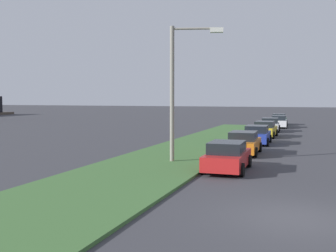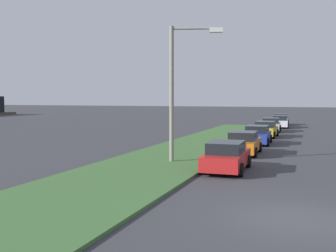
{
  "view_description": "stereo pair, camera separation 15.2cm",
  "coord_description": "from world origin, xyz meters",
  "px_view_note": "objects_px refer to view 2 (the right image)",
  "views": [
    {
      "loc": [
        -12.64,
        -0.41,
        3.63
      ],
      "look_at": [
        13.0,
        8.71,
        1.73
      ],
      "focal_mm": 43.65,
      "sensor_mm": 36.0,
      "label": 1
    },
    {
      "loc": [
        -12.59,
        -0.56,
        3.63
      ],
      "look_at": [
        13.0,
        8.71,
        1.73
      ],
      "focal_mm": 43.65,
      "sensor_mm": 36.0,
      "label": 2
    }
  ],
  "objects_px": {
    "parked_car_yellow": "(266,129)",
    "parked_car_silver": "(271,125)",
    "streetlight": "(178,84)",
    "parked_car_red": "(226,157)",
    "parked_car_white": "(280,122)",
    "parked_car_orange": "(244,143)",
    "parked_car_blue": "(257,135)",
    "parked_car_green": "(281,120)"
  },
  "relations": [
    {
      "from": "parked_car_red",
      "to": "parked_car_blue",
      "type": "relative_size",
      "value": 1.0
    },
    {
      "from": "parked_car_yellow",
      "to": "streetlight",
      "type": "distance_m",
      "value": 17.56
    },
    {
      "from": "parked_car_orange",
      "to": "parked_car_yellow",
      "type": "xyz_separation_m",
      "value": [
        12.07,
        -0.03,
        0.0
      ]
    },
    {
      "from": "parked_car_yellow",
      "to": "parked_car_blue",
      "type": "bearing_deg",
      "value": -178.35
    },
    {
      "from": "parked_car_orange",
      "to": "parked_car_green",
      "type": "relative_size",
      "value": 0.99
    },
    {
      "from": "parked_car_yellow",
      "to": "parked_car_orange",
      "type": "bearing_deg",
      "value": -178.95
    },
    {
      "from": "parked_car_green",
      "to": "parked_car_orange",
      "type": "bearing_deg",
      "value": 178.07
    },
    {
      "from": "parked_car_blue",
      "to": "streetlight",
      "type": "xyz_separation_m",
      "value": [
        -10.89,
        2.89,
        3.67
      ]
    },
    {
      "from": "parked_car_blue",
      "to": "parked_car_white",
      "type": "bearing_deg",
      "value": -1.98
    },
    {
      "from": "parked_car_orange",
      "to": "parked_car_blue",
      "type": "bearing_deg",
      "value": -1.99
    },
    {
      "from": "parked_car_yellow",
      "to": "parked_car_silver",
      "type": "bearing_deg",
      "value": 2.62
    },
    {
      "from": "parked_car_white",
      "to": "parked_car_blue",
      "type": "bearing_deg",
      "value": 176.18
    },
    {
      "from": "parked_car_orange",
      "to": "parked_car_white",
      "type": "bearing_deg",
      "value": -1.97
    },
    {
      "from": "parked_car_white",
      "to": "parked_car_silver",
      "type": "bearing_deg",
      "value": 172.8
    },
    {
      "from": "parked_car_red",
      "to": "parked_car_white",
      "type": "distance_m",
      "value": 30.9
    },
    {
      "from": "parked_car_orange",
      "to": "parked_car_silver",
      "type": "height_order",
      "value": "same"
    },
    {
      "from": "parked_car_orange",
      "to": "parked_car_silver",
      "type": "xyz_separation_m",
      "value": [
        18.49,
        0.13,
        0.0
      ]
    },
    {
      "from": "parked_car_red",
      "to": "parked_car_green",
      "type": "bearing_deg",
      "value": -0.83
    },
    {
      "from": "parked_car_red",
      "to": "streetlight",
      "type": "distance_m",
      "value": 4.96
    },
    {
      "from": "parked_car_red",
      "to": "parked_car_orange",
      "type": "distance_m",
      "value": 6.3
    },
    {
      "from": "parked_car_red",
      "to": "parked_car_orange",
      "type": "relative_size",
      "value": 1.0
    },
    {
      "from": "parked_car_red",
      "to": "parked_car_yellow",
      "type": "distance_m",
      "value": 18.36
    },
    {
      "from": "parked_car_red",
      "to": "parked_car_blue",
      "type": "height_order",
      "value": "same"
    },
    {
      "from": "parked_car_white",
      "to": "parked_car_green",
      "type": "distance_m",
      "value": 5.28
    },
    {
      "from": "parked_car_blue",
      "to": "parked_car_green",
      "type": "bearing_deg",
      "value": -0.97
    },
    {
      "from": "parked_car_yellow",
      "to": "streetlight",
      "type": "relative_size",
      "value": 0.58
    },
    {
      "from": "parked_car_orange",
      "to": "streetlight",
      "type": "xyz_separation_m",
      "value": [
        -4.87,
        2.81,
        3.67
      ]
    },
    {
      "from": "parked_car_red",
      "to": "parked_car_orange",
      "type": "bearing_deg",
      "value": 0.6
    },
    {
      "from": "parked_car_orange",
      "to": "parked_car_white",
      "type": "relative_size",
      "value": 0.99
    },
    {
      "from": "parked_car_orange",
      "to": "streetlight",
      "type": "height_order",
      "value": "streetlight"
    },
    {
      "from": "parked_car_silver",
      "to": "streetlight",
      "type": "distance_m",
      "value": 23.79
    },
    {
      "from": "parked_car_green",
      "to": "parked_car_silver",
      "type": "bearing_deg",
      "value": 177.57
    },
    {
      "from": "parked_car_red",
      "to": "parked_car_yellow",
      "type": "bearing_deg",
      "value": -0.69
    },
    {
      "from": "parked_car_orange",
      "to": "parked_car_white",
      "type": "height_order",
      "value": "same"
    },
    {
      "from": "parked_car_red",
      "to": "parked_car_yellow",
      "type": "height_order",
      "value": "same"
    },
    {
      "from": "parked_car_red",
      "to": "streetlight",
      "type": "relative_size",
      "value": 0.58
    },
    {
      "from": "parked_car_yellow",
      "to": "parked_car_green",
      "type": "bearing_deg",
      "value": 1.45
    },
    {
      "from": "parked_car_white",
      "to": "parked_car_green",
      "type": "height_order",
      "value": "same"
    },
    {
      "from": "parked_car_blue",
      "to": "parked_car_green",
      "type": "height_order",
      "value": "same"
    },
    {
      "from": "parked_car_orange",
      "to": "parked_car_silver",
      "type": "bearing_deg",
      "value": -0.85
    },
    {
      "from": "parked_car_silver",
      "to": "parked_car_green",
      "type": "bearing_deg",
      "value": -3.52
    },
    {
      "from": "parked_car_yellow",
      "to": "parked_car_silver",
      "type": "distance_m",
      "value": 6.42
    }
  ]
}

